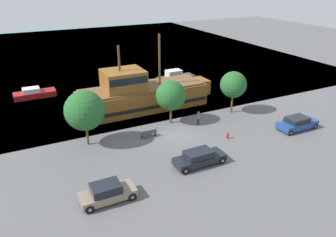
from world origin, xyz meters
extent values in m
plane|color=#5B5B5E|center=(0.00, 0.00, 0.00)|extent=(160.00, 160.00, 0.00)
plane|color=slate|center=(0.00, 44.00, 0.00)|extent=(80.00, 80.00, 0.00)
cube|color=brown|center=(-0.33, 8.91, 1.35)|extent=(16.25, 5.06, 2.70)
cube|color=black|center=(-0.33, 8.91, 0.95)|extent=(15.92, 5.14, 0.45)
cube|color=brown|center=(8.39, 8.91, 1.76)|extent=(1.40, 2.78, 1.89)
cube|color=brown|center=(-0.33, 8.91, 2.83)|extent=(15.60, 4.66, 0.25)
cube|color=brown|center=(-2.77, 8.91, 4.13)|extent=(4.87, 4.05, 2.37)
cube|color=black|center=(-2.77, 8.91, 4.49)|extent=(4.63, 4.11, 0.85)
cylinder|color=#4C331E|center=(2.10, 8.91, 6.11)|extent=(0.28, 0.28, 6.31)
cylinder|color=#4C331E|center=(-3.18, 8.91, 5.63)|extent=(0.28, 0.28, 5.36)
cube|color=#2D333D|center=(8.74, 16.82, 0.47)|extent=(5.97, 2.18, 0.94)
cube|color=silver|center=(8.29, 16.82, 1.47)|extent=(2.39, 1.70, 1.06)
cube|color=black|center=(9.00, 16.82, 1.47)|extent=(0.12, 1.53, 0.85)
cube|color=maroon|center=(-12.34, 19.52, 0.39)|extent=(5.62, 2.09, 0.79)
cube|color=silver|center=(-12.76, 19.52, 1.09)|extent=(2.25, 1.63, 0.60)
cube|color=black|center=(-12.08, 19.52, 1.09)|extent=(0.12, 1.46, 0.48)
cube|color=black|center=(-1.03, -6.12, 0.56)|extent=(4.82, 1.77, 0.60)
cube|color=black|center=(-1.18, -6.12, 1.14)|extent=(2.51, 1.59, 0.57)
cylinder|color=black|center=(0.89, -6.91, 0.35)|extent=(0.70, 0.22, 0.70)
cylinder|color=gray|center=(0.89, -6.91, 0.35)|extent=(0.27, 0.25, 0.27)
cylinder|color=black|center=(0.89, -5.32, 0.35)|extent=(0.70, 0.22, 0.70)
cylinder|color=gray|center=(0.89, -5.32, 0.35)|extent=(0.27, 0.25, 0.27)
cylinder|color=black|center=(-2.95, -6.91, 0.35)|extent=(0.70, 0.22, 0.70)
cylinder|color=gray|center=(-2.95, -6.91, 0.35)|extent=(0.27, 0.25, 0.27)
cylinder|color=black|center=(-2.95, -5.32, 0.35)|extent=(0.70, 0.22, 0.70)
cylinder|color=gray|center=(-2.95, -5.32, 0.35)|extent=(0.27, 0.25, 0.27)
cube|color=#7F705B|center=(-10.00, -7.40, 0.56)|extent=(4.23, 1.80, 0.60)
cube|color=black|center=(-10.12, -7.40, 1.18)|extent=(2.20, 1.62, 0.64)
cylinder|color=black|center=(-8.36, -8.21, 0.34)|extent=(0.69, 0.22, 0.69)
cylinder|color=gray|center=(-8.36, -8.21, 0.34)|extent=(0.26, 0.25, 0.26)
cylinder|color=black|center=(-8.36, -6.59, 0.34)|extent=(0.69, 0.22, 0.69)
cylinder|color=gray|center=(-8.36, -6.59, 0.34)|extent=(0.26, 0.25, 0.26)
cylinder|color=black|center=(-11.63, -8.21, 0.34)|extent=(0.69, 0.22, 0.69)
cylinder|color=gray|center=(-11.63, -8.21, 0.34)|extent=(0.26, 0.25, 0.26)
cylinder|color=black|center=(-11.63, -6.59, 0.34)|extent=(0.69, 0.22, 0.69)
cylinder|color=gray|center=(-11.63, -6.59, 0.34)|extent=(0.26, 0.25, 0.26)
cube|color=navy|center=(12.65, -4.61, 0.57)|extent=(4.60, 1.90, 0.68)
cube|color=black|center=(12.51, -4.61, 1.18)|extent=(2.39, 1.71, 0.54)
cylinder|color=black|center=(14.51, -5.47, 0.31)|extent=(0.62, 0.22, 0.62)
cylinder|color=gray|center=(14.51, -5.47, 0.31)|extent=(0.24, 0.25, 0.24)
cylinder|color=black|center=(14.51, -3.75, 0.31)|extent=(0.62, 0.22, 0.62)
cylinder|color=gray|center=(14.51, -3.75, 0.31)|extent=(0.24, 0.25, 0.24)
cylinder|color=black|center=(10.78, -5.47, 0.31)|extent=(0.62, 0.22, 0.62)
cylinder|color=gray|center=(10.78, -5.47, 0.31)|extent=(0.24, 0.25, 0.24)
cylinder|color=black|center=(10.78, -3.75, 0.31)|extent=(0.62, 0.22, 0.62)
cylinder|color=gray|center=(10.78, -3.75, 0.31)|extent=(0.24, 0.25, 0.24)
cylinder|color=red|center=(4.33, -3.04, 0.28)|extent=(0.22, 0.22, 0.56)
sphere|color=red|center=(4.33, -3.04, 0.64)|extent=(0.25, 0.25, 0.25)
cylinder|color=red|center=(4.17, -3.04, 0.31)|extent=(0.10, 0.09, 0.09)
cylinder|color=red|center=(4.49, -3.04, 0.31)|extent=(0.10, 0.09, 0.09)
cube|color=#4C4742|center=(-2.95, 1.04, 0.42)|extent=(1.64, 0.45, 0.05)
cube|color=#4C4742|center=(-2.95, 0.85, 0.65)|extent=(1.64, 0.06, 0.40)
cube|color=#2D2D2D|center=(-3.71, 1.04, 0.20)|extent=(0.12, 0.36, 0.40)
cube|color=#2D2D2D|center=(-2.19, 1.04, 0.20)|extent=(0.12, 0.36, 0.40)
cylinder|color=#232838|center=(3.34, 1.26, 0.41)|extent=(0.27, 0.27, 0.82)
cylinder|color=#337F4C|center=(3.34, 1.26, 1.14)|extent=(0.32, 0.32, 0.63)
sphere|color=#8C664C|center=(3.34, 1.26, 1.57)|extent=(0.22, 0.22, 0.22)
cylinder|color=brown|center=(-9.13, 2.29, 1.02)|extent=(0.24, 0.24, 2.03)
sphere|color=#235B28|center=(-9.13, 2.29, 3.72)|extent=(3.97, 3.97, 3.97)
cylinder|color=brown|center=(0.81, 3.23, 0.96)|extent=(0.24, 0.24, 1.92)
sphere|color=#235B28|center=(0.81, 3.23, 3.38)|extent=(3.42, 3.42, 3.42)
cylinder|color=brown|center=(9.03, 2.63, 1.13)|extent=(0.24, 0.24, 2.25)
sphere|color=#235B28|center=(9.03, 2.63, 3.62)|extent=(3.22, 3.22, 3.22)
camera|label=1|loc=(-15.06, -27.70, 15.94)|focal=35.00mm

